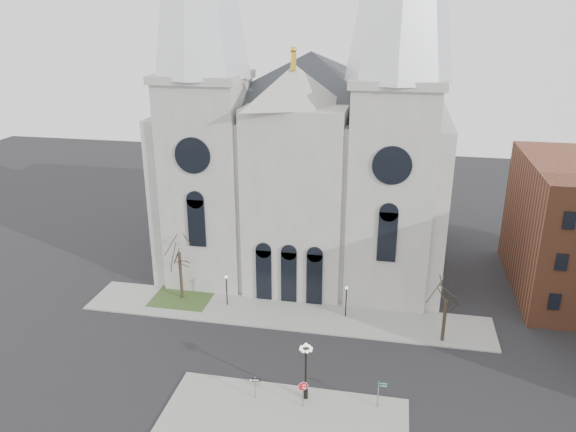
% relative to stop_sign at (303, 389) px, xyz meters
% --- Properties ---
extents(ground, '(160.00, 160.00, 0.00)m').
position_rel_stop_sign_xyz_m(ground, '(-4.15, 2.35, -1.74)').
color(ground, black).
rests_on(ground, ground).
extents(sidewalk_near, '(18.00, 10.00, 0.14)m').
position_rel_stop_sign_xyz_m(sidewalk_near, '(-1.15, -2.65, -1.67)').
color(sidewalk_near, gray).
rests_on(sidewalk_near, ground).
extents(sidewalk_far, '(40.00, 6.00, 0.14)m').
position_rel_stop_sign_xyz_m(sidewalk_far, '(-4.15, 13.35, -1.67)').
color(sidewalk_far, gray).
rests_on(sidewalk_far, ground).
extents(grass_patch, '(6.00, 5.00, 0.18)m').
position_rel_stop_sign_xyz_m(grass_patch, '(-15.15, 14.35, -1.65)').
color(grass_patch, '#2D441D').
rests_on(grass_patch, ground).
extents(cathedral, '(33.00, 26.66, 54.00)m').
position_rel_stop_sign_xyz_m(cathedral, '(-4.15, 25.20, 16.74)').
color(cathedral, '#9E9C93').
rests_on(cathedral, ground).
extents(tree_left, '(3.20, 3.20, 7.50)m').
position_rel_stop_sign_xyz_m(tree_left, '(-15.15, 14.35, 3.84)').
color(tree_left, black).
rests_on(tree_left, ground).
extents(tree_right, '(3.20, 3.20, 6.00)m').
position_rel_stop_sign_xyz_m(tree_right, '(10.85, 11.35, 2.72)').
color(tree_right, black).
rests_on(tree_right, ground).
extents(ped_lamp_left, '(0.32, 0.32, 3.26)m').
position_rel_stop_sign_xyz_m(ped_lamp_left, '(-10.15, 13.85, 0.59)').
color(ped_lamp_left, black).
rests_on(ped_lamp_left, sidewalk_far).
extents(ped_lamp_right, '(0.32, 0.32, 3.26)m').
position_rel_stop_sign_xyz_m(ped_lamp_right, '(1.85, 13.85, 0.59)').
color(ped_lamp_right, black).
rests_on(ped_lamp_right, sidewalk_far).
extents(stop_sign, '(0.80, 0.10, 2.23)m').
position_rel_stop_sign_xyz_m(stop_sign, '(0.00, 0.00, 0.00)').
color(stop_sign, slate).
rests_on(stop_sign, sidewalk_near).
extents(globe_lamp, '(1.38, 1.38, 4.88)m').
position_rel_stop_sign_xyz_m(globe_lamp, '(0.02, 1.04, 1.46)').
color(globe_lamp, black).
rests_on(globe_lamp, sidewalk_near).
extents(one_way_sign, '(0.83, 0.12, 1.89)m').
position_rel_stop_sign_xyz_m(one_way_sign, '(-3.76, 0.26, -0.30)').
color(one_way_sign, slate).
rests_on(one_way_sign, sidewalk_near).
extents(street_name_sign, '(0.73, 0.12, 2.28)m').
position_rel_stop_sign_xyz_m(street_name_sign, '(5.60, 1.05, -0.26)').
color(street_name_sign, slate).
rests_on(street_name_sign, sidewalk_near).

